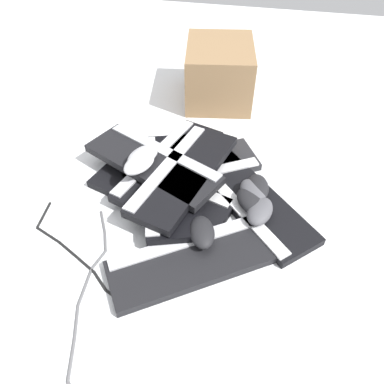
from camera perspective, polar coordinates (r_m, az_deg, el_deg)
The scene contains 19 objects.
ground_plane at distance 1.16m, azimuth 4.06°, elevation -0.08°, with size 3.20×3.20×0.00m, color white.
keyboard_0 at distance 0.98m, azimuth 0.21°, elevation -10.33°, with size 0.36×0.45×0.03m.
keyboard_1 at distance 1.12m, azimuth 9.12°, elevation -1.49°, with size 0.43×0.41×0.03m.
keyboard_2 at distance 1.22m, azimuth -0.19°, elevation 3.76°, with size 0.35×0.46×0.03m.
keyboard_3 at distance 1.14m, azimuth -4.90°, elevation -0.27°, with size 0.28×0.46×0.03m.
keyboard_4 at distance 1.19m, azimuth -3.40°, elevation 4.34°, with size 0.46×0.28×0.03m.
keyboard_5 at distance 1.13m, azimuth -3.55°, elevation 1.43°, with size 0.46×0.27×0.03m.
keyboard_6 at distance 1.15m, azimuth -6.01°, elevation 4.43°, with size 0.33×0.46×0.03m.
keyboard_7 at distance 1.11m, azimuth -1.25°, elevation 2.89°, with size 0.46×0.27×0.03m.
mouse_0 at distance 1.12m, azimuth 9.94°, elevation 0.66°, with size 0.11×0.07×0.04m, color black.
mouse_1 at distance 1.05m, azimuth 10.30°, elevation -2.91°, with size 0.11×0.07×0.04m, color #4C4C51.
mouse_2 at distance 1.07m, azimuth 8.90°, elevation -1.45°, with size 0.11×0.07×0.04m, color black.
mouse_3 at distance 1.10m, azimuth 9.24°, elevation -0.07°, with size 0.11×0.07×0.04m, color #4C4C51.
mouse_4 at distance 0.99m, azimuth 1.54°, elevation -6.12°, with size 0.11×0.07×0.04m, color black.
mouse_5 at distance 1.13m, azimuth -7.45°, elevation 5.63°, with size 0.11×0.07×0.04m, color #B7B7BC.
mouse_6 at distance 1.10m, azimuth -8.05°, elevation 4.35°, with size 0.11×0.07×0.04m, color silver.
cable_0 at distance 0.95m, azimuth -15.74°, elevation -17.66°, with size 0.63×0.19×0.01m.
cable_1 at distance 1.06m, azimuth -17.92°, elevation -8.49°, with size 0.28×0.33×0.01m.
cardboard_box at distance 1.54m, azimuth 4.15°, elevation 17.66°, with size 0.30×0.25×0.22m, color olive.
Camera 1 is at (0.81, 0.08, 0.82)m, focal length 35.00 mm.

